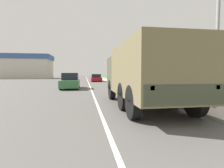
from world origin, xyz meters
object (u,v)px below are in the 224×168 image
Objects in this scene: car_nearest_ahead at (70,82)px; car_second_ahead at (96,78)px; pickup_truck at (224,84)px; military_truck at (144,73)px.

car_second_ahead is (3.59, 15.13, -0.07)m from car_nearest_ahead.
car_nearest_ahead is at bearing 138.56° from pickup_truck.
military_truck is at bearing -68.04° from car_nearest_ahead.
car_nearest_ahead is 0.80× the size of pickup_truck.
military_truck is 1.61× the size of car_nearest_ahead.
pickup_truck is at bearing 16.37° from military_truck.
car_second_ahead is at bearing 91.37° from military_truck.
military_truck is at bearing -88.63° from car_second_ahead.
car_nearest_ahead is 15.55m from car_second_ahead.
car_second_ahead is (-0.61, 25.55, -0.93)m from military_truck.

